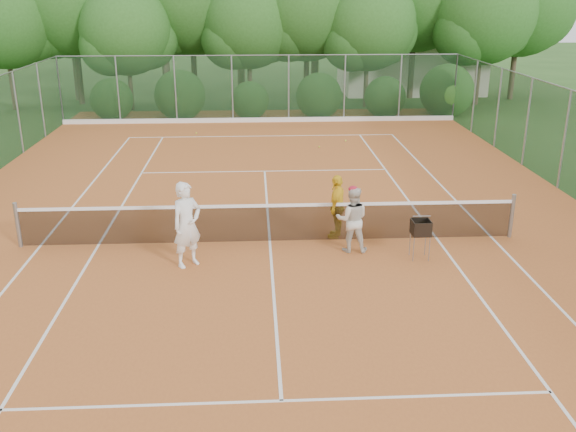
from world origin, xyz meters
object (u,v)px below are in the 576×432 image
at_px(ball_hopper, 421,228).
at_px(player_white, 187,225).
at_px(player_yellow, 337,206).
at_px(player_center_grp, 352,219).

bearing_deg(ball_hopper, player_white, 175.14).
height_order(player_yellow, ball_hopper, player_yellow).
bearing_deg(player_white, ball_hopper, -37.48).
xyz_separation_m(player_white, player_center_grp, (3.72, 0.64, -0.17)).
height_order(player_white, player_yellow, player_white).
distance_m(player_white, player_center_grp, 3.78).
distance_m(player_white, player_yellow, 3.82).
bearing_deg(player_yellow, ball_hopper, 70.80).
height_order(player_center_grp, ball_hopper, player_center_grp).
distance_m(player_center_grp, ball_hopper, 1.57).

